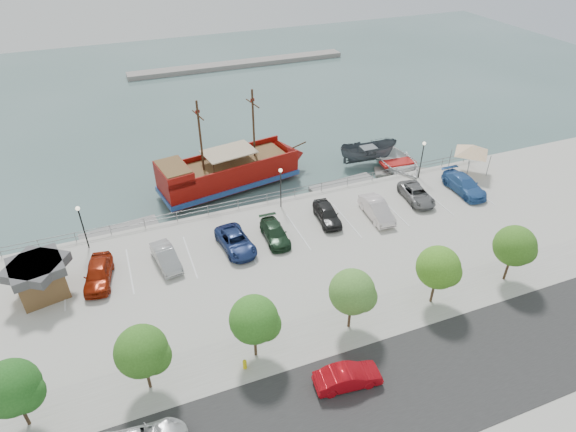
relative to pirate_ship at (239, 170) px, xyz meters
name	(u,v)px	position (x,y,z in m)	size (l,w,h in m)	color
ground	(306,253)	(2.08, -13.78, -1.82)	(160.00, 160.00, 0.00)	#3C5A54
street	(406,389)	(2.08, -29.78, -0.81)	(100.00, 8.00, 0.04)	#252525
sidewalk	(361,323)	(2.08, -23.78, -0.81)	(100.00, 4.00, 0.05)	#99968D
seawall_railing	(276,196)	(2.08, -5.98, -0.30)	(50.00, 0.06, 1.00)	slate
far_shore	(239,64)	(12.08, 41.22, -1.42)	(40.00, 3.00, 0.80)	gray
pirate_ship	(239,170)	(0.00, 0.00, 0.00)	(17.53, 7.50, 10.90)	maroon
patrol_boat	(368,154)	(15.35, -0.90, -0.51)	(2.55, 6.78, 2.63)	#40464C
speedboat	(398,165)	(17.78, -3.61, -0.99)	(5.73, 8.02, 1.66)	white
dock_west	(120,231)	(-13.23, -4.58, -1.62)	(7.22, 2.06, 0.41)	gray
dock_mid	(343,185)	(10.34, -4.58, -1.61)	(7.46, 2.13, 0.43)	gray
dock_east	(405,173)	(18.20, -4.58, -1.63)	(6.79, 1.94, 0.39)	gray
shed	(40,277)	(-19.32, -12.13, 0.79)	(4.36, 4.36, 3.03)	brown
canopy_tent	(473,145)	(23.79, -8.21, 2.53)	(4.80, 4.80, 3.86)	slate
street_sedan	(348,377)	(-1.24, -28.10, -0.12)	(1.50, 4.30, 1.42)	#B10911
fire_hydrant	(245,364)	(-6.93, -24.58, -0.39)	(0.28, 0.28, 0.80)	yellow
lamp_post_left	(81,220)	(-15.92, -7.28, 2.12)	(0.36, 0.36, 4.28)	black
lamp_post_mid	(281,181)	(2.08, -7.28, 2.12)	(0.36, 0.36, 4.28)	black
lamp_post_right	(423,153)	(18.08, -7.28, 2.12)	(0.36, 0.36, 4.28)	black
tree_a	(14,389)	(-19.77, -23.86, 2.47)	(3.30, 3.20, 5.00)	#473321
tree_b	(144,352)	(-12.77, -23.86, 2.47)	(3.30, 3.20, 5.00)	#473321
tree_c	(257,321)	(-5.77, -23.86, 2.47)	(3.30, 3.20, 5.00)	#473321
tree_d	(354,293)	(1.23, -23.86, 2.47)	(3.30, 3.20, 5.00)	#473321
tree_e	(440,269)	(8.23, -23.86, 2.47)	(3.30, 3.20, 5.00)	#473321
tree_f	(516,247)	(15.23, -23.86, 2.47)	(3.30, 3.20, 5.00)	#473321
parked_car_a	(98,273)	(-15.26, -12.24, 0.00)	(1.95, 4.86, 1.65)	maroon
parked_car_b	(166,257)	(-9.90, -12.03, -0.10)	(1.54, 4.43, 1.46)	#A4A4A4
parked_car_c	(236,242)	(-3.90, -12.06, -0.10)	(2.39, 5.18, 1.44)	navy
parked_car_d	(275,233)	(-0.28, -12.05, -0.15)	(1.89, 4.66, 1.35)	#19321E
parked_car_e	(327,214)	(5.31, -11.09, -0.05)	(1.83, 4.55, 1.55)	black
parked_car_f	(377,209)	(9.99, -12.20, -0.01)	(1.73, 4.97, 1.64)	silver
parked_car_g	(416,194)	(15.23, -11.04, -0.14)	(2.27, 4.93, 1.37)	slate
parked_car_h	(464,185)	(20.74, -11.41, -0.01)	(2.28, 5.60, 1.63)	#3060A5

